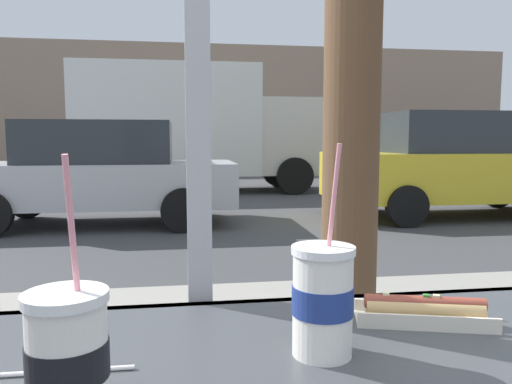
% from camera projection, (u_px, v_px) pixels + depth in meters
% --- Properties ---
extents(ground_plane, '(60.00, 60.00, 0.00)m').
position_uv_depth(ground_plane, '(185.00, 213.00, 8.96)').
color(ground_plane, '#424244').
extents(sidewalk_strip, '(16.00, 2.80, 0.14)m').
position_uv_depth(sidewalk_strip, '(192.00, 373.00, 2.65)').
color(sidewalk_strip, '#9E998E').
rests_on(sidewalk_strip, ground).
extents(building_facade_far, '(28.00, 1.20, 5.19)m').
position_uv_depth(building_facade_far, '(183.00, 109.00, 20.47)').
color(building_facade_far, gray).
rests_on(building_facade_far, ground).
extents(soda_cup_left, '(0.10, 0.10, 0.32)m').
position_uv_depth(soda_cup_left, '(68.00, 358.00, 0.57)').
color(soda_cup_left, white).
rests_on(soda_cup_left, window_counter).
extents(soda_cup_right, '(0.10, 0.10, 0.33)m').
position_uv_depth(soda_cup_right, '(323.00, 299.00, 0.76)').
color(soda_cup_right, white).
rests_on(soda_cup_right, window_counter).
extents(hotdog_tray_far, '(0.26, 0.15, 0.05)m').
position_uv_depth(hotdog_tray_far, '(424.00, 311.00, 0.90)').
color(hotdog_tray_far, beige).
rests_on(hotdog_tray_far, window_counter).
extents(loose_straw, '(0.19, 0.01, 0.01)m').
position_uv_depth(loose_straw, '(67.00, 371.00, 0.71)').
color(loose_straw, white).
rests_on(loose_straw, window_counter).
extents(parked_car_silver, '(4.22, 1.91, 1.60)m').
position_uv_depth(parked_car_silver, '(98.00, 172.00, 7.64)').
color(parked_car_silver, '#BCBCC1').
rests_on(parked_car_silver, ground).
extents(parked_car_yellow, '(4.47, 2.04, 1.77)m').
position_uv_depth(parked_car_yellow, '(457.00, 164.00, 8.51)').
color(parked_car_yellow, gold).
rests_on(parked_car_yellow, ground).
extents(box_truck, '(6.21, 2.44, 3.13)m').
position_uv_depth(box_truck, '(196.00, 126.00, 12.52)').
color(box_truck, silver).
rests_on(box_truck, ground).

